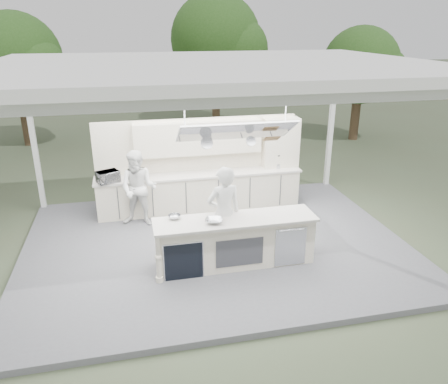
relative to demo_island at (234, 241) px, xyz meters
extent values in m
plane|color=#404D35|center=(-0.18, 0.91, -0.60)|extent=(90.00, 90.00, 0.00)
cube|color=#57575B|center=(-0.18, 0.91, -0.54)|extent=(8.00, 6.00, 0.12)
cube|color=white|center=(3.72, 3.81, 1.25)|extent=(0.12, 0.12, 3.70)
cube|color=white|center=(-4.08, 3.81, 1.25)|extent=(0.12, 0.12, 3.70)
cube|color=white|center=(-0.18, 0.91, 3.18)|extent=(8.20, 6.20, 0.16)
cube|color=white|center=(-0.18, -1.99, 3.02)|extent=(8.00, 0.12, 0.16)
cube|color=white|center=(-0.18, 3.81, 3.02)|extent=(8.00, 0.12, 0.16)
cube|color=white|center=(3.72, 0.91, 3.02)|extent=(0.12, 6.00, 0.16)
cube|color=white|center=(0.02, 0.01, 2.15)|extent=(2.00, 0.71, 0.43)
cube|color=white|center=(0.02, 0.01, 2.15)|extent=(2.06, 0.76, 0.46)
cylinder|color=white|center=(-0.88, 0.01, 2.63)|extent=(0.02, 0.02, 0.95)
cylinder|color=white|center=(0.92, 0.01, 2.63)|extent=(0.02, 0.02, 0.95)
cylinder|color=silver|center=(-0.48, 0.16, 1.93)|extent=(0.22, 0.14, 0.21)
cylinder|color=silver|center=(0.32, 0.11, 1.93)|extent=(0.18, 0.12, 0.18)
cube|color=olive|center=(0.72, 0.13, 1.95)|extent=(0.28, 0.18, 0.12)
cube|color=#F0E7CB|center=(0.02, 0.01, -0.03)|extent=(3.00, 0.70, 0.90)
cube|color=silver|center=(0.02, 0.01, 0.45)|extent=(3.10, 0.78, 0.05)
cylinder|color=#F0E7CB|center=(-1.48, -0.34, -0.02)|extent=(0.11, 0.11, 0.92)
cube|color=black|center=(-1.03, -0.34, -0.12)|extent=(0.70, 0.04, 0.72)
cube|color=silver|center=(-1.03, -0.35, -0.12)|extent=(0.74, 0.03, 0.72)
cube|color=#37373C|center=(0.02, -0.35, -0.06)|extent=(0.90, 0.02, 0.55)
cube|color=silver|center=(1.02, -0.35, -0.06)|extent=(0.62, 0.02, 0.78)
cube|color=#F0E7CB|center=(-0.18, 2.81, -0.03)|extent=(5.00, 0.65, 0.90)
cube|color=silver|center=(-0.18, 2.81, 0.45)|extent=(5.08, 0.72, 0.05)
cube|color=#F0E7CB|center=(-0.18, 3.11, 0.65)|extent=(5.00, 0.10, 2.25)
cube|color=#F0E7CB|center=(-0.18, 2.98, 1.32)|extent=(3.10, 0.38, 0.80)
cube|color=#F0E7CB|center=(1.92, 2.93, 1.07)|extent=(0.90, 0.45, 1.30)
cube|color=olive|center=(1.92, 2.93, 1.07)|extent=(0.84, 0.40, 0.03)
cylinder|color=silver|center=(1.82, 2.79, 0.53)|extent=(0.20, 0.20, 0.12)
cylinder|color=black|center=(1.82, 2.79, 0.69)|extent=(0.17, 0.17, 0.20)
cylinder|color=black|center=(2.17, 2.79, 0.52)|extent=(0.16, 0.16, 0.10)
cone|color=black|center=(2.17, 2.79, 0.69)|extent=(0.14, 0.14, 0.24)
cylinder|color=#4B3A25|center=(-5.68, 10.91, 0.45)|extent=(0.36, 0.36, 2.10)
sphere|color=#355B21|center=(-5.68, 10.91, 2.69)|extent=(3.40, 3.40, 3.40)
sphere|color=#355B21|center=(-5.00, 10.40, 2.35)|extent=(2.38, 2.38, 2.38)
cylinder|color=#4B3A25|center=(2.32, 12.91, 0.63)|extent=(0.36, 0.36, 2.45)
sphere|color=#355B21|center=(2.32, 12.91, 3.25)|extent=(4.00, 4.00, 4.00)
sphere|color=#355B21|center=(3.12, 12.31, 2.85)|extent=(2.80, 2.80, 2.80)
cylinder|color=#4B3A25|center=(7.32, 8.91, 0.37)|extent=(0.36, 0.36, 1.92)
sphere|color=#355B21|center=(7.32, 8.91, 2.38)|extent=(3.00, 3.00, 3.00)
sphere|color=#355B21|center=(7.92, 8.46, 2.08)|extent=(2.10, 2.10, 2.10)
imported|color=white|center=(-0.14, 0.27, 0.48)|extent=(0.77, 0.58, 1.91)
imported|color=white|center=(-1.69, 2.21, 0.41)|extent=(1.03, 0.91, 1.77)
imported|color=silver|center=(-2.36, 2.61, 0.61)|extent=(0.58, 0.50, 0.27)
imported|color=silver|center=(-0.41, -0.08, 0.51)|extent=(0.40, 0.40, 0.08)
imported|color=#B1B3B8|center=(-1.10, 0.26, 0.51)|extent=(0.30, 0.30, 0.07)
camera|label=1|loc=(-1.83, -7.26, 3.92)|focal=35.00mm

